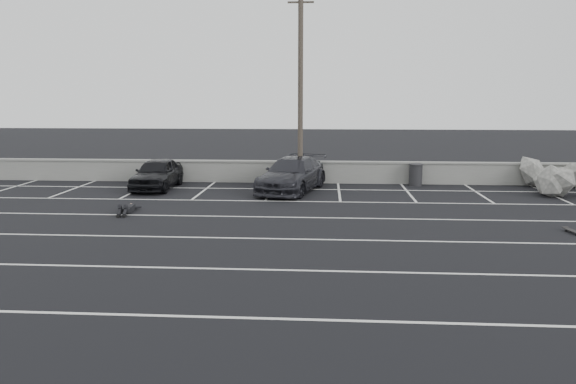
# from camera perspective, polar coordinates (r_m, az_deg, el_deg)

# --- Properties ---
(ground) EXTENTS (120.00, 120.00, 0.00)m
(ground) POSITION_cam_1_polar(r_m,az_deg,el_deg) (13.59, 1.99, -8.00)
(ground) COLOR black
(ground) RESTS_ON ground
(seawall) EXTENTS (50.00, 0.45, 1.06)m
(seawall) POSITION_cam_1_polar(r_m,az_deg,el_deg) (27.18, 3.00, 2.09)
(seawall) COLOR gray
(seawall) RESTS_ON ground
(stall_lines) EXTENTS (36.00, 20.05, 0.01)m
(stall_lines) POSITION_cam_1_polar(r_m,az_deg,el_deg) (17.83, 2.20, -3.69)
(stall_lines) COLOR silver
(stall_lines) RESTS_ON ground
(car_left) EXTENTS (1.66, 4.08, 1.39)m
(car_left) POSITION_cam_1_polar(r_m,az_deg,el_deg) (26.05, -13.16, 1.84)
(car_left) COLOR black
(car_left) RESTS_ON ground
(car_right) EXTENTS (3.32, 5.46, 1.48)m
(car_right) POSITION_cam_1_polar(r_m,az_deg,el_deg) (24.69, 0.41, 1.78)
(car_right) COLOR #25252B
(car_right) RESTS_ON ground
(utility_pole) EXTENTS (1.19, 0.24, 8.89)m
(utility_pole) POSITION_cam_1_polar(r_m,az_deg,el_deg) (26.17, 1.28, 10.48)
(utility_pole) COLOR #4C4238
(utility_pole) RESTS_ON ground
(trash_bin) EXTENTS (0.87, 0.87, 1.03)m
(trash_bin) POSITION_cam_1_polar(r_m,az_deg,el_deg) (26.93, 12.84, 1.74)
(trash_bin) COLOR #252427
(trash_bin) RESTS_ON ground
(riprap_pile) EXTENTS (5.93, 4.59, 1.30)m
(riprap_pile) POSITION_cam_1_polar(r_m,az_deg,el_deg) (27.60, 26.42, 1.12)
(riprap_pile) COLOR #98958E
(riprap_pile) RESTS_ON ground
(person) EXTENTS (1.28, 2.30, 0.42)m
(person) POSITION_cam_1_polar(r_m,az_deg,el_deg) (21.19, -15.94, -1.35)
(person) COLOR black
(person) RESTS_ON ground
(skateboard) EXTENTS (0.34, 0.78, 0.09)m
(skateboard) POSITION_cam_1_polar(r_m,az_deg,el_deg) (19.20, 27.04, -3.59)
(skateboard) COLOR black
(skateboard) RESTS_ON ground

